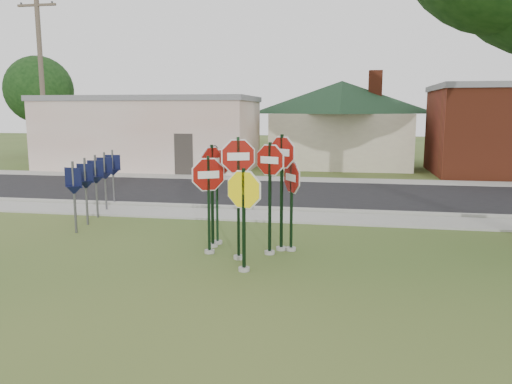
% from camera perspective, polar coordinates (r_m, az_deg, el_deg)
% --- Properties ---
extents(ground, '(120.00, 120.00, 0.00)m').
position_cam_1_polar(ground, '(10.73, -2.86, -8.97)').
color(ground, '#32521E').
rests_on(ground, ground).
extents(sidewalk_near, '(60.00, 1.60, 0.06)m').
position_cam_1_polar(sidewalk_near, '(15.95, 1.59, -2.79)').
color(sidewalk_near, '#999890').
rests_on(sidewalk_near, ground).
extents(road, '(60.00, 7.00, 0.04)m').
position_cam_1_polar(road, '(20.34, 3.49, -0.21)').
color(road, black).
rests_on(road, ground).
extents(sidewalk_far, '(60.00, 1.60, 0.06)m').
position_cam_1_polar(sidewalk_far, '(24.57, 4.67, 1.43)').
color(sidewalk_far, '#999890').
rests_on(sidewalk_far, ground).
extents(curb, '(60.00, 0.20, 0.14)m').
position_cam_1_polar(curb, '(16.91, 2.10, -1.96)').
color(curb, '#999890').
rests_on(curb, ground).
extents(stop_sign_center, '(1.01, 0.41, 2.90)m').
position_cam_1_polar(stop_sign_center, '(11.15, -2.04, 1.39)').
color(stop_sign_center, gray).
rests_on(stop_sign_center, ground).
extents(stop_sign_yellow, '(1.06, 0.38, 2.31)m').
position_cam_1_polar(stop_sign_yellow, '(10.36, -1.40, -1.63)').
color(stop_sign_yellow, gray).
rests_on(stop_sign_yellow, ground).
extents(stop_sign_left, '(0.97, 0.53, 2.44)m').
position_cam_1_polar(stop_sign_left, '(11.71, -5.45, 0.10)').
color(stop_sign_left, gray).
rests_on(stop_sign_left, ground).
extents(stop_sign_right, '(0.95, 0.39, 2.75)m').
position_cam_1_polar(stop_sign_right, '(11.56, 1.60, 1.04)').
color(stop_sign_right, gray).
rests_on(stop_sign_right, ground).
extents(stop_sign_back_right, '(0.90, 0.58, 2.92)m').
position_cam_1_polar(stop_sign_back_right, '(11.90, 2.96, 1.93)').
color(stop_sign_back_right, gray).
rests_on(stop_sign_back_right, ground).
extents(stop_sign_back_left, '(0.94, 0.29, 2.56)m').
position_cam_1_polar(stop_sign_back_left, '(12.54, -4.50, 1.02)').
color(stop_sign_back_left, gray).
rests_on(stop_sign_back_left, ground).
extents(stop_sign_far_right, '(0.60, 0.90, 2.33)m').
position_cam_1_polar(stop_sign_far_right, '(11.93, 4.08, -0.13)').
color(stop_sign_far_right, gray).
rests_on(stop_sign_far_right, ground).
extents(stop_sign_far_left, '(0.52, 0.90, 2.65)m').
position_cam_1_polar(stop_sign_far_left, '(12.26, -5.05, 1.17)').
color(stop_sign_far_left, gray).
rests_on(stop_sign_far_left, ground).
extents(route_sign_row, '(1.43, 4.63, 2.00)m').
position_cam_1_polar(route_sign_row, '(16.50, -17.82, 1.38)').
color(route_sign_row, '#59595E').
rests_on(route_sign_row, ground).
extents(building_stucco, '(12.20, 6.20, 4.20)m').
position_cam_1_polar(building_stucco, '(30.16, -11.95, 6.75)').
color(building_stucco, silver).
rests_on(building_stucco, ground).
extents(building_house, '(11.60, 11.60, 6.20)m').
position_cam_1_polar(building_house, '(31.93, 9.75, 9.63)').
color(building_house, beige).
rests_on(building_house, ground).
extents(utility_pole_near, '(2.20, 0.26, 9.50)m').
position_cam_1_polar(utility_pole_near, '(30.01, -23.28, 11.58)').
color(utility_pole_near, brown).
rests_on(utility_pole_near, ground).
extents(bg_tree_left, '(4.90, 4.90, 7.35)m').
position_cam_1_polar(bg_tree_left, '(40.64, -23.56, 10.62)').
color(bg_tree_left, black).
rests_on(bg_tree_left, ground).
extents(pedestrian, '(0.67, 0.53, 1.59)m').
position_cam_1_polar(pedestrian, '(25.48, -4.70, 3.58)').
color(pedestrian, black).
rests_on(pedestrian, sidewalk_far).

